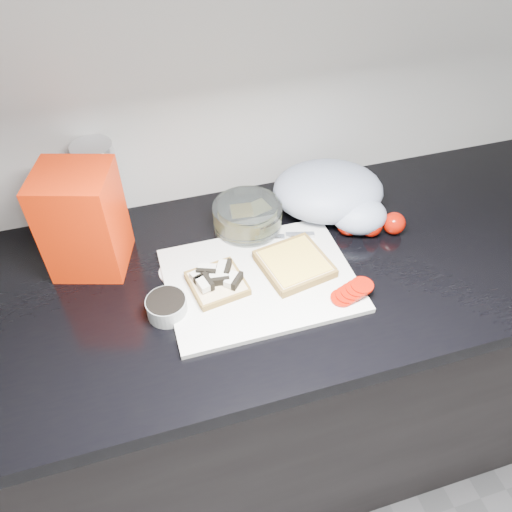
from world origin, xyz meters
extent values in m
cube|color=silver|center=(0.00, 1.50, 1.25)|extent=(3.50, 0.02, 2.50)
cube|color=black|center=(0.00, 1.20, 0.43)|extent=(3.50, 0.60, 0.86)
cube|color=black|center=(0.00, 1.20, 0.88)|extent=(3.50, 0.64, 0.04)
cube|color=silver|center=(0.03, 1.16, 0.91)|extent=(0.40, 0.30, 0.01)
cube|color=beige|center=(-0.07, 1.17, 0.92)|extent=(0.12, 0.12, 0.01)
cube|color=silver|center=(-0.10, 1.19, 0.93)|extent=(0.04, 0.03, 0.01)
cube|color=black|center=(-0.10, 1.19, 0.93)|extent=(0.04, 0.02, 0.02)
cube|color=silver|center=(-0.08, 1.20, 0.94)|extent=(0.04, 0.03, 0.01)
cube|color=black|center=(-0.08, 1.20, 0.94)|extent=(0.04, 0.02, 0.02)
cube|color=silver|center=(-0.05, 1.19, 0.93)|extent=(0.04, 0.04, 0.01)
cube|color=black|center=(-0.05, 1.19, 0.93)|extent=(0.03, 0.04, 0.02)
cube|color=silver|center=(-0.10, 1.16, 0.94)|extent=(0.03, 0.04, 0.01)
cube|color=black|center=(-0.10, 1.16, 0.94)|extent=(0.02, 0.04, 0.02)
cube|color=silver|center=(-0.06, 1.17, 0.93)|extent=(0.04, 0.03, 0.01)
cube|color=black|center=(-0.06, 1.17, 0.93)|extent=(0.04, 0.01, 0.02)
cube|color=silver|center=(-0.04, 1.15, 0.94)|extent=(0.04, 0.04, 0.01)
cube|color=black|center=(-0.04, 1.15, 0.94)|extent=(0.03, 0.04, 0.02)
cube|color=beige|center=(0.11, 1.17, 0.92)|extent=(0.16, 0.16, 0.02)
cube|color=#E9BF44|center=(0.11, 1.17, 0.93)|extent=(0.14, 0.14, 0.00)
cylinder|color=#970E03|center=(0.17, 1.06, 0.91)|extent=(0.06, 0.06, 0.01)
cylinder|color=#970E03|center=(0.18, 1.06, 0.92)|extent=(0.06, 0.06, 0.01)
cylinder|color=#970E03|center=(0.19, 1.06, 0.92)|extent=(0.06, 0.06, 0.01)
cylinder|color=#970E03|center=(0.21, 1.06, 0.93)|extent=(0.05, 0.05, 0.01)
cylinder|color=#970E03|center=(0.22, 1.06, 0.93)|extent=(0.05, 0.05, 0.01)
cube|color=silver|center=(0.05, 1.29, 0.91)|extent=(0.14, 0.05, 0.00)
cube|color=silver|center=(0.15, 1.26, 0.92)|extent=(0.07, 0.03, 0.01)
cylinder|color=#969B9B|center=(-0.18, 1.13, 0.92)|extent=(0.08, 0.08, 0.04)
cylinder|color=black|center=(-0.18, 1.13, 0.94)|extent=(0.08, 0.08, 0.01)
cylinder|color=silver|center=(-0.14, 1.24, 0.90)|extent=(0.10, 0.10, 0.01)
cylinder|color=silver|center=(0.05, 1.34, 0.93)|extent=(0.16, 0.16, 0.07)
cube|color=#E9BF44|center=(0.03, 1.34, 0.93)|extent=(0.05, 0.04, 0.04)
cube|color=#FAF295|center=(0.07, 1.34, 0.92)|extent=(0.07, 0.06, 0.01)
cube|color=#F32204|center=(-0.31, 1.33, 1.02)|extent=(0.19, 0.18, 0.24)
cylinder|color=silver|center=(-0.27, 1.46, 1.01)|extent=(0.09, 0.09, 0.22)
ellipsoid|color=#98A1BB|center=(0.26, 1.35, 0.96)|extent=(0.32, 0.28, 0.12)
ellipsoid|color=#98A1BB|center=(0.30, 1.26, 0.94)|extent=(0.15, 0.14, 0.08)
sphere|color=#970E03|center=(0.32, 1.23, 0.93)|extent=(0.05, 0.05, 0.05)
sphere|color=#970E03|center=(0.38, 1.23, 0.93)|extent=(0.05, 0.05, 0.05)
sphere|color=#970E03|center=(0.27, 1.25, 0.93)|extent=(0.05, 0.05, 0.05)
camera|label=1|loc=(-0.19, 0.46, 1.69)|focal=35.00mm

